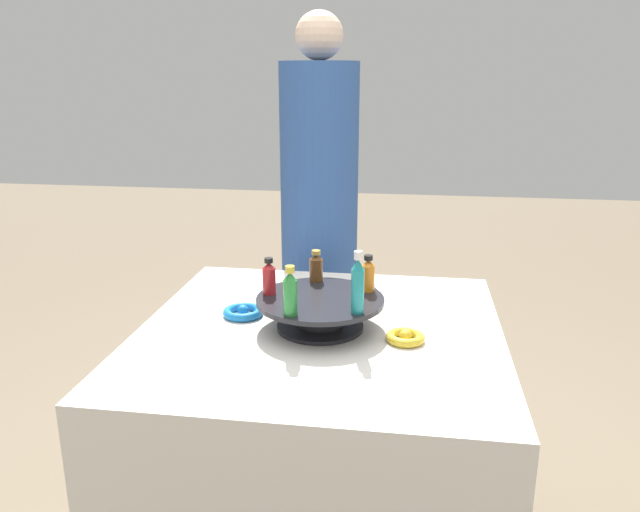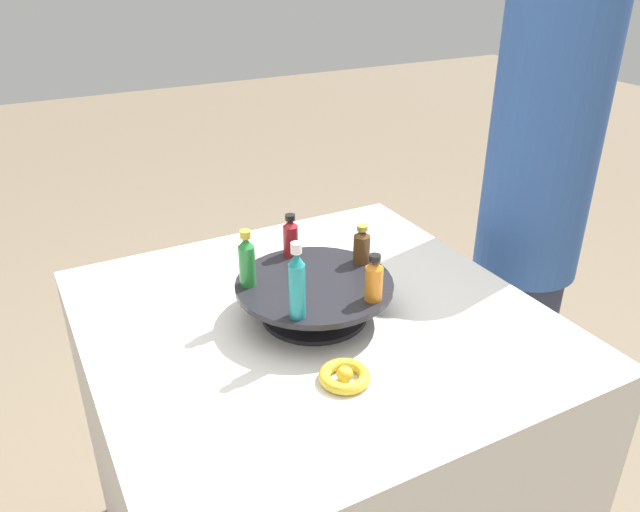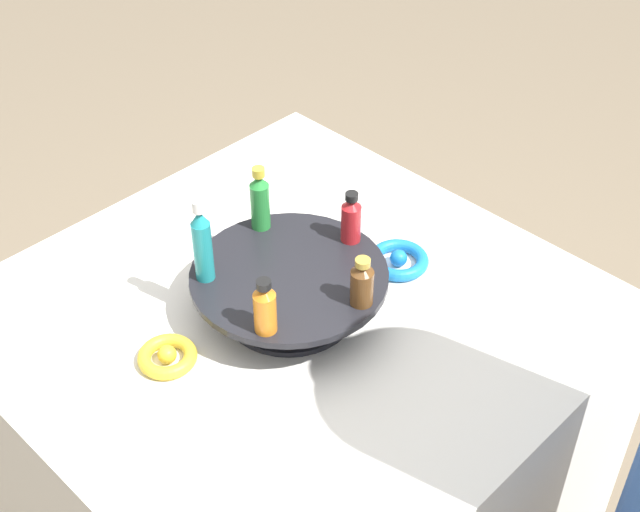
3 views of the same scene
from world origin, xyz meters
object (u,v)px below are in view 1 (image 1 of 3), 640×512
Objects in this scene: bottle_brown at (316,267)px; bottle_red at (269,277)px; ribbon_bow_gold at (405,337)px; bottle_teal at (358,285)px; person_figure at (319,244)px; ribbon_bow_blue at (243,312)px; bottle_orange at (368,275)px; display_stand at (320,309)px; bottle_green at (290,293)px.

bottle_red reaches higher than bottle_brown.
bottle_teal is at bearing -72.76° from ribbon_bow_gold.
person_figure is at bearing 177.98° from bottle_red.
bottle_teal is 0.37m from ribbon_bow_blue.
ribbon_bow_blue is 0.07× the size of person_figure.
ribbon_bow_gold is at bearing 107.24° from bottle_teal.
bottle_orange reaches higher than ribbon_bow_gold.
display_stand is 3.02× the size of ribbon_bow_blue.
bottle_teal is at bearing 67.16° from bottle_red.
ribbon_bow_blue is at bearing -103.43° from display_stand.
person_figure is at bearing 170.74° from ribbon_bow_blue.
bottle_brown is at bearing -112.84° from bottle_orange.
bottle_green is (0.13, 0.08, 0.01)m from bottle_red.
person_figure is at bearing -156.99° from ribbon_bow_gold.
display_stand is 3.38× the size of bottle_orange.
bottle_red is 0.15m from ribbon_bow_blue.
bottle_orange reaches higher than ribbon_bow_blue.
bottle_orange is 0.80× the size of bottle_green.
person_figure is (-0.79, -0.21, -0.13)m from bottle_teal.
ribbon_bow_blue is (0.08, -0.18, -0.11)m from bottle_brown.
bottle_orange is 0.89× the size of ribbon_bow_blue.
bottle_green is (0.04, -0.15, -0.01)m from bottle_teal.
ribbon_bow_blue is (0.02, -0.33, -0.11)m from bottle_orange.
ribbon_bow_blue is (-0.14, -0.31, -0.14)m from bottle_teal.
bottle_green is 0.30m from ribbon_bow_gold.
bottle_brown is 0.80× the size of ribbon_bow_blue.
bottle_teal reaches higher than bottle_green.
display_stand is at bearing -0.00° from person_figure.
ribbon_bow_blue is 1.14× the size of ribbon_bow_gold.
bottle_green is at bearing -4.78° from person_figure.
display_stand is at bearing 85.16° from bottle_red.
bottle_teal reaches higher than ribbon_bow_gold.
bottle_orange is (-0.07, 0.11, 0.07)m from display_stand.
display_stand is at bearing 13.16° from bottle_brown.
bottle_brown is at bearing -1.02° from person_figure.
bottle_brown is at bearing 175.16° from bottle_green.
display_stand is 3.41× the size of bottle_red.
bottle_orange is 0.16m from bottle_brown.
person_figure is (-0.76, -0.32, 0.01)m from ribbon_bow_gold.
ribbon_bow_gold is (0.12, 0.10, -0.11)m from bottle_orange.
bottle_orange is 0.35m from ribbon_bow_blue.
bottle_red is at bearing -100.21° from ribbon_bow_gold.
display_stand is 0.20× the size of person_figure.
bottle_teal is at bearing 6.02° from person_figure.
bottle_brown is 0.91× the size of ribbon_bow_gold.
bottle_orange is 1.12× the size of bottle_brown.
ribbon_bow_gold is 0.06× the size of person_figure.
bottle_teal is 0.83m from person_figure.
person_figure is (-0.65, 0.11, 0.01)m from ribbon_bow_blue.
bottle_red is 0.06× the size of person_figure.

